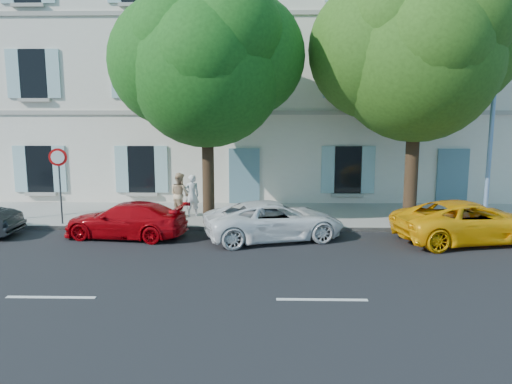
{
  "coord_description": "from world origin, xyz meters",
  "views": [
    {
      "loc": [
        -1.2,
        -14.41,
        4.11
      ],
      "look_at": [
        -1.59,
        2.0,
        1.4
      ],
      "focal_mm": 35.0,
      "sensor_mm": 36.0,
      "label": 1
    }
  ],
  "objects_px": {
    "car_red_coupe": "(126,220)",
    "tree_left": "(207,69)",
    "road_sign": "(59,170)",
    "pedestrian_a": "(192,196)",
    "car_yellow_supercar": "(469,222)",
    "tree_right": "(417,59)",
    "street_lamp": "(496,96)",
    "car_white_coupe": "(274,220)",
    "pedestrian_b": "(180,195)"
  },
  "relations": [
    {
      "from": "car_red_coupe",
      "to": "tree_left",
      "type": "bearing_deg",
      "value": 130.63
    },
    {
      "from": "road_sign",
      "to": "pedestrian_a",
      "type": "relative_size",
      "value": 1.68
    },
    {
      "from": "car_red_coupe",
      "to": "tree_left",
      "type": "xyz_separation_m",
      "value": [
        2.52,
        1.59,
        4.89
      ]
    },
    {
      "from": "car_yellow_supercar",
      "to": "tree_right",
      "type": "distance_m",
      "value": 5.85
    },
    {
      "from": "car_yellow_supercar",
      "to": "pedestrian_a",
      "type": "height_order",
      "value": "pedestrian_a"
    },
    {
      "from": "tree_right",
      "to": "street_lamp",
      "type": "relative_size",
      "value": 1.14
    },
    {
      "from": "car_white_coupe",
      "to": "road_sign",
      "type": "distance_m",
      "value": 7.71
    },
    {
      "from": "street_lamp",
      "to": "pedestrian_b",
      "type": "height_order",
      "value": "street_lamp"
    },
    {
      "from": "tree_left",
      "to": "car_red_coupe",
      "type": "bearing_deg",
      "value": -147.74
    },
    {
      "from": "car_white_coupe",
      "to": "road_sign",
      "type": "relative_size",
      "value": 1.68
    },
    {
      "from": "car_red_coupe",
      "to": "pedestrian_a",
      "type": "relative_size",
      "value": 2.51
    },
    {
      "from": "tree_left",
      "to": "tree_right",
      "type": "relative_size",
      "value": 0.93
    },
    {
      "from": "car_red_coupe",
      "to": "car_yellow_supercar",
      "type": "relative_size",
      "value": 0.85
    },
    {
      "from": "car_red_coupe",
      "to": "car_yellow_supercar",
      "type": "distance_m",
      "value": 10.93
    },
    {
      "from": "car_red_coupe",
      "to": "tree_right",
      "type": "relative_size",
      "value": 0.45
    },
    {
      "from": "tree_right",
      "to": "road_sign",
      "type": "relative_size",
      "value": 3.34
    },
    {
      "from": "car_red_coupe",
      "to": "tree_left",
      "type": "height_order",
      "value": "tree_left"
    },
    {
      "from": "tree_right",
      "to": "pedestrian_b",
      "type": "height_order",
      "value": "tree_right"
    },
    {
      "from": "road_sign",
      "to": "pedestrian_b",
      "type": "distance_m",
      "value": 4.31
    },
    {
      "from": "car_red_coupe",
      "to": "tree_right",
      "type": "bearing_deg",
      "value": 110.5
    },
    {
      "from": "car_white_coupe",
      "to": "pedestrian_a",
      "type": "relative_size",
      "value": 2.81
    },
    {
      "from": "pedestrian_a",
      "to": "car_yellow_supercar",
      "type": "bearing_deg",
      "value": 137.47
    },
    {
      "from": "car_yellow_supercar",
      "to": "street_lamp",
      "type": "distance_m",
      "value": 4.55
    },
    {
      "from": "car_red_coupe",
      "to": "road_sign",
      "type": "bearing_deg",
      "value": -107.2
    },
    {
      "from": "car_yellow_supercar",
      "to": "pedestrian_b",
      "type": "height_order",
      "value": "pedestrian_b"
    },
    {
      "from": "car_white_coupe",
      "to": "pedestrian_a",
      "type": "distance_m",
      "value": 4.1
    },
    {
      "from": "tree_left",
      "to": "street_lamp",
      "type": "distance_m",
      "value": 9.82
    },
    {
      "from": "tree_left",
      "to": "road_sign",
      "type": "height_order",
      "value": "tree_left"
    },
    {
      "from": "car_white_coupe",
      "to": "pedestrian_b",
      "type": "relative_size",
      "value": 2.7
    },
    {
      "from": "car_red_coupe",
      "to": "pedestrian_a",
      "type": "bearing_deg",
      "value": 153.97
    },
    {
      "from": "car_yellow_supercar",
      "to": "pedestrian_b",
      "type": "distance_m",
      "value": 10.05
    },
    {
      "from": "street_lamp",
      "to": "pedestrian_a",
      "type": "relative_size",
      "value": 4.91
    },
    {
      "from": "tree_right",
      "to": "tree_left",
      "type": "bearing_deg",
      "value": -176.01
    },
    {
      "from": "car_red_coupe",
      "to": "tree_left",
      "type": "relative_size",
      "value": 0.48
    },
    {
      "from": "tree_left",
      "to": "street_lamp",
      "type": "bearing_deg",
      "value": -0.13
    },
    {
      "from": "road_sign",
      "to": "pedestrian_b",
      "type": "relative_size",
      "value": 1.61
    },
    {
      "from": "car_red_coupe",
      "to": "road_sign",
      "type": "relative_size",
      "value": 1.5
    },
    {
      "from": "car_yellow_supercar",
      "to": "road_sign",
      "type": "relative_size",
      "value": 1.77
    },
    {
      "from": "tree_right",
      "to": "pedestrian_b",
      "type": "xyz_separation_m",
      "value": [
        -8.42,
        0.52,
        -4.87
      ]
    },
    {
      "from": "car_red_coupe",
      "to": "pedestrian_b",
      "type": "bearing_deg",
      "value": 161.64
    },
    {
      "from": "car_white_coupe",
      "to": "tree_left",
      "type": "bearing_deg",
      "value": 37.09
    },
    {
      "from": "car_white_coupe",
      "to": "tree_right",
      "type": "height_order",
      "value": "tree_right"
    },
    {
      "from": "car_white_coupe",
      "to": "tree_left",
      "type": "xyz_separation_m",
      "value": [
        -2.3,
        1.72,
        4.84
      ]
    },
    {
      "from": "tree_right",
      "to": "pedestrian_a",
      "type": "distance_m",
      "value": 9.37
    },
    {
      "from": "car_white_coupe",
      "to": "pedestrian_b",
      "type": "height_order",
      "value": "pedestrian_b"
    },
    {
      "from": "car_red_coupe",
      "to": "car_white_coupe",
      "type": "distance_m",
      "value": 4.82
    },
    {
      "from": "road_sign",
      "to": "car_yellow_supercar",
      "type": "bearing_deg",
      "value": -6.65
    },
    {
      "from": "car_red_coupe",
      "to": "tree_right",
      "type": "distance_m",
      "value": 11.27
    },
    {
      "from": "road_sign",
      "to": "street_lamp",
      "type": "bearing_deg",
      "value": 1.19
    },
    {
      "from": "car_red_coupe",
      "to": "car_white_coupe",
      "type": "height_order",
      "value": "car_white_coupe"
    }
  ]
}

